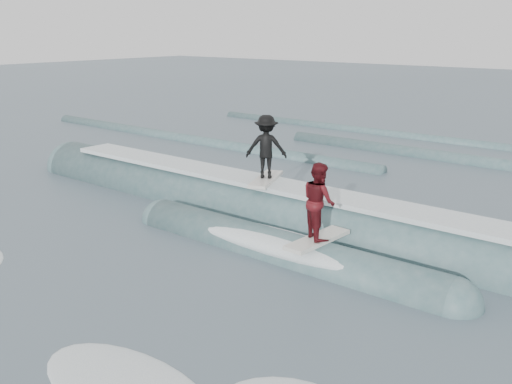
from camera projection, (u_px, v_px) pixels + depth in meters
The scene contains 6 objects.
ground at pixel (91, 298), 12.40m from camera, with size 160.00×160.00×0.00m, color #425460.
breaking_wave at pixel (277, 224), 16.96m from camera, with size 23.22×3.87×2.18m.
surfer_black at pixel (266, 149), 17.12m from camera, with size 1.42×2.06×2.01m.
surfer_red at pixel (319, 204), 13.65m from camera, with size 1.15×2.03×1.98m.
whitewater at pixel (64, 352), 10.32m from camera, with size 13.88×6.62×0.10m.
far_swells at pixel (363, 150), 27.38m from camera, with size 37.09×8.65×0.80m.
Camera 1 is at (9.84, -6.57, 5.65)m, focal length 40.00 mm.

